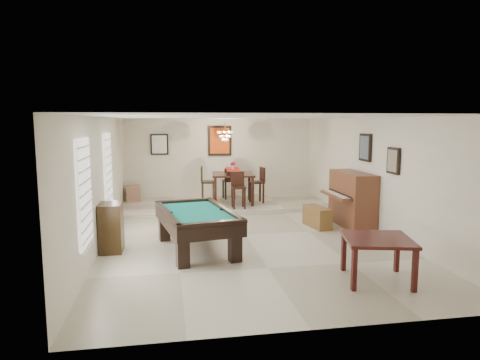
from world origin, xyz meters
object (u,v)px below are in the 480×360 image
object	(u,v)px
pool_table	(197,231)
flower_vase	(233,166)
dining_chair_north	(229,183)
upright_piano	(346,199)
apothecary_chest	(111,227)
dining_chair_east	(257,185)
dining_chair_west	(208,185)
square_table	(377,259)
chandelier	(225,132)
dining_table	(233,186)
dining_chair_south	(239,190)
piano_bench	(317,217)
corner_bench	(133,193)

from	to	relation	value
pool_table	flower_vase	world-z (taller)	flower_vase
dining_chair_north	upright_piano	bearing A→B (deg)	115.58
apothecary_chest	dining_chair_east	world-z (taller)	dining_chair_east
upright_piano	dining_chair_east	bearing A→B (deg)	120.65
apothecary_chest	dining_chair_west	distance (m)	4.53
square_table	dining_chair_north	xyz separation A→B (m)	(-1.35, 7.00, 0.25)
dining_chair_west	dining_chair_east	size ratio (longest dim) A/B	1.05
upright_piano	chandelier	size ratio (longest dim) A/B	2.62
dining_table	dining_chair_north	distance (m)	0.78
dining_chair_south	dining_chair_east	world-z (taller)	dining_chair_east
dining_table	chandelier	size ratio (longest dim) A/B	2.01
upright_piano	dining_chair_south	distance (m)	3.03
dining_chair_west	dining_table	bearing A→B (deg)	-89.89
piano_bench	dining_chair_south	world-z (taller)	dining_chair_south
chandelier	corner_bench	bearing A→B (deg)	162.80
pool_table	upright_piano	size ratio (longest dim) A/B	1.46
dining_table	flower_vase	bearing A→B (deg)	0.00
dining_chair_south	dining_chair_east	size ratio (longest dim) A/B	0.96
dining_chair_north	dining_chair_east	distance (m)	1.09
dining_table	pool_table	bearing A→B (deg)	-108.30
dining_chair_south	corner_bench	distance (m)	3.44
dining_chair_west	corner_bench	world-z (taller)	dining_chair_west
pool_table	dining_chair_west	xyz separation A→B (m)	(0.62, 4.14, 0.29)
pool_table	square_table	world-z (taller)	pool_table
dining_table	dining_chair_south	size ratio (longest dim) A/B	1.20
corner_bench	dining_chair_west	bearing A→B (deg)	-22.02
apothecary_chest	dining_chair_south	size ratio (longest dim) A/B	0.94
chandelier	dining_chair_north	bearing A→B (deg)	73.38
pool_table	square_table	xyz separation A→B (m)	(2.69, -2.12, -0.03)
piano_bench	apothecary_chest	world-z (taller)	apothecary_chest
dining_chair_south	flower_vase	bearing A→B (deg)	93.05
dining_table	dining_chair_north	bearing A→B (deg)	91.15
dining_chair_north	dining_chair_east	size ratio (longest dim) A/B	0.92
flower_vase	dining_chair_west	xyz separation A→B (m)	(-0.73, 0.04, -0.56)
pool_table	flower_vase	distance (m)	4.40
square_table	dining_table	bearing A→B (deg)	102.15
dining_chair_north	corner_bench	size ratio (longest dim) A/B	1.89
flower_vase	dining_chair_west	bearing A→B (deg)	176.92
dining_chair_west	flower_vase	bearing A→B (deg)	-89.89
apothecary_chest	dining_chair_north	bearing A→B (deg)	57.49
flower_vase	dining_chair_east	distance (m)	0.91
dining_table	dining_chair_east	xyz separation A→B (m)	(0.70, -0.04, 0.03)
dining_chair_north	chandelier	size ratio (longest dim) A/B	1.61
upright_piano	dining_chair_west	distance (m)	4.14
dining_chair_east	upright_piano	bearing A→B (deg)	24.51
dining_chair_north	dining_chair_east	bearing A→B (deg)	123.47
dining_table	dining_chair_north	xyz separation A→B (m)	(-0.02, 0.78, -0.02)
dining_chair_south	chandelier	bearing A→B (deg)	107.15
upright_piano	dining_table	xyz separation A→B (m)	(-2.32, 2.76, -0.04)
square_table	dining_chair_south	xyz separation A→B (m)	(-1.30, 5.45, 0.27)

